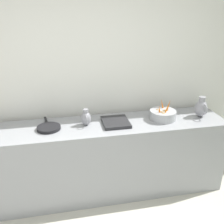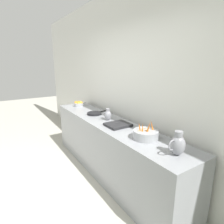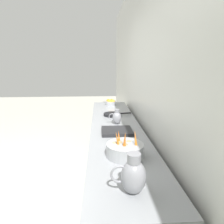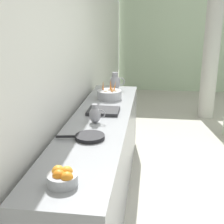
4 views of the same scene
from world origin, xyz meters
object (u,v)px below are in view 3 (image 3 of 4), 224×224
(orange_bowl, at_px, (111,102))
(metal_pitcher_tall, at_px, (133,175))
(skillet_on_counter, at_px, (113,114))
(metal_pitcher_short, at_px, (117,117))
(vegetable_colander, at_px, (125,150))

(orange_bowl, height_order, metal_pitcher_tall, metal_pitcher_tall)
(metal_pitcher_tall, bearing_deg, skillet_on_counter, -90.19)
(metal_pitcher_short, xyz_separation_m, skillet_on_counter, (0.02, -0.42, -0.07))
(vegetable_colander, bearing_deg, skillet_on_counter, -89.61)
(metal_pitcher_short, bearing_deg, orange_bowl, -89.64)
(vegetable_colander, distance_m, skillet_on_counter, 1.34)
(orange_bowl, bearing_deg, metal_pitcher_short, 90.36)
(orange_bowl, relative_size, skillet_on_counter, 0.46)
(metal_pitcher_tall, height_order, skillet_on_counter, metal_pitcher_tall)
(orange_bowl, bearing_deg, vegetable_colander, 89.78)
(skillet_on_counter, bearing_deg, metal_pitcher_tall, 89.81)
(vegetable_colander, bearing_deg, metal_pitcher_tall, 88.20)
(vegetable_colander, bearing_deg, metal_pitcher_short, -90.95)
(orange_bowl, bearing_deg, metal_pitcher_tall, 89.49)
(orange_bowl, height_order, metal_pitcher_short, metal_pitcher_short)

